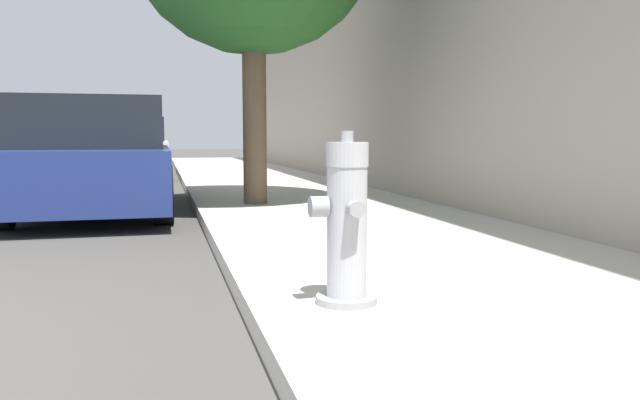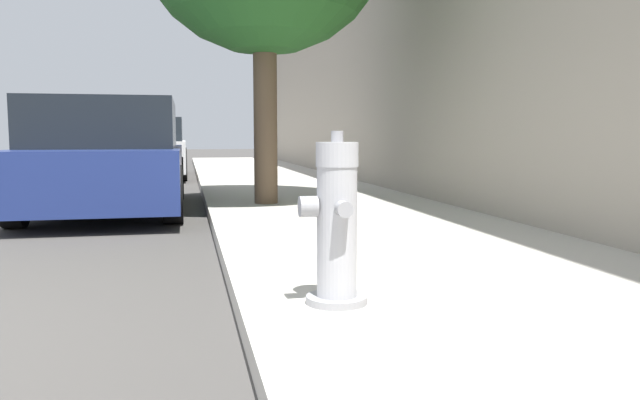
# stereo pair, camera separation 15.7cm
# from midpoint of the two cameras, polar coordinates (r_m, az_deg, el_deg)

# --- Properties ---
(sidewalk_slab) EXTENTS (2.71, 40.00, 0.12)m
(sidewalk_slab) POSITION_cam_midpoint_polar(r_m,az_deg,el_deg) (3.18, 20.03, -9.79)
(sidewalk_slab) COLOR #B7B2A8
(sidewalk_slab) RESTS_ON ground_plane
(fire_hydrant) EXTENTS (0.32, 0.33, 0.81)m
(fire_hydrant) POSITION_cam_midpoint_polar(r_m,az_deg,el_deg) (2.90, 3.05, -2.37)
(fire_hydrant) COLOR #97979C
(fire_hydrant) RESTS_ON sidewalk_slab
(parked_car_near) EXTENTS (1.71, 3.96, 1.31)m
(parked_car_near) POSITION_cam_midpoint_polar(r_m,az_deg,el_deg) (7.74, -18.23, 3.59)
(parked_car_near) COLOR navy
(parked_car_near) RESTS_ON ground_plane
(parked_car_mid) EXTENTS (1.72, 4.17, 1.27)m
(parked_car_mid) POSITION_cam_midpoint_polar(r_m,az_deg,el_deg) (13.98, -15.32, 4.54)
(parked_car_mid) COLOR silver
(parked_car_mid) RESTS_ON ground_plane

